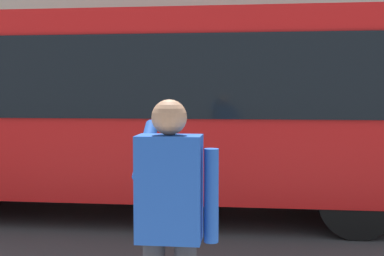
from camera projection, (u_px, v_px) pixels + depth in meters
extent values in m
plane|color=#38383A|center=(249.00, 215.00, 7.66)|extent=(60.00, 60.00, 0.00)
cube|color=navy|center=(382.00, 51.00, 13.19)|extent=(4.40, 1.10, 0.24)
cube|color=red|center=(146.00, 105.00, 7.77)|extent=(9.00, 2.50, 2.60)
cube|color=black|center=(126.00, 77.00, 6.49)|extent=(7.60, 0.06, 1.10)
cylinder|color=black|center=(1.00, 167.00, 9.29)|extent=(1.00, 0.28, 1.00)
cylinder|color=black|center=(329.00, 173.00, 8.60)|extent=(1.00, 0.28, 1.00)
cylinder|color=black|center=(357.00, 200.00, 6.42)|extent=(1.00, 0.28, 1.00)
cube|color=#1E4CAD|center=(170.00, 188.00, 3.07)|extent=(0.40, 0.24, 0.66)
sphere|color=#A87A5B|center=(170.00, 117.00, 3.04)|extent=(0.22, 0.22, 0.22)
cylinder|color=#1E4CAD|center=(212.00, 196.00, 3.04)|extent=(0.09, 0.09, 0.58)
cylinder|color=#1E4CAD|center=(146.00, 150.00, 3.23)|extent=(0.09, 0.48, 0.37)
cube|color=black|center=(162.00, 118.00, 3.35)|extent=(0.07, 0.01, 0.14)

